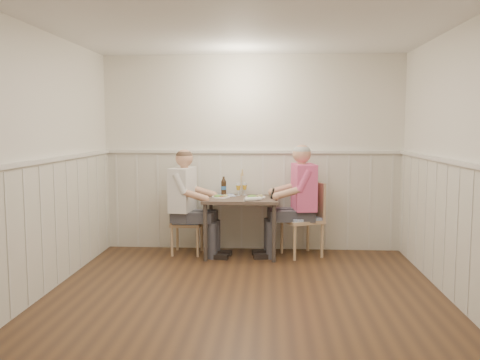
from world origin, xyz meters
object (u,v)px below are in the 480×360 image
Objects in this scene: dining_table at (241,206)px; beer_bottle at (224,187)px; chair_right at (306,216)px; chair_left at (183,220)px; diner_cream at (186,211)px; man_in_pink at (300,209)px; grass_vase at (240,183)px.

dining_table is 3.83× the size of beer_bottle.
dining_table is 0.85m from chair_right.
diner_cream reaches higher than chair_left.
beer_bottle is at bearing 165.88° from man_in_pink.
beer_bottle is 0.23m from grass_vase.
diner_cream is at bearing -178.13° from man_in_pink.
diner_cream is at bearing -147.01° from beer_bottle.
beer_bottle is at bearing 132.51° from dining_table.
diner_cream is 5.66× the size of beer_bottle.
chair_right is 3.85× the size of beer_bottle.
man_in_pink is at bearing 1.26° from dining_table.
beer_bottle is (0.51, 0.21, 0.42)m from chair_left.
grass_vase is at bearing 25.83° from diner_cream.
dining_table is 0.79m from chair_left.
beer_bottle is (-1.00, 0.25, 0.25)m from man_in_pink.
dining_table is 0.68× the size of diner_cream.
chair_right is at bearing 3.68° from diner_cream.
beer_bottle reaches higher than dining_table.
chair_left is 0.56× the size of man_in_pink.
chair_left is 0.59× the size of diner_cream.
dining_table is 0.40m from grass_vase.
chair_left reaches higher than dining_table.
grass_vase is at bearing 17.84° from chair_left.
man_in_pink is at bearing -19.91° from grass_vase.
chair_left is 0.90m from grass_vase.
grass_vase reaches higher than beer_bottle.
diner_cream reaches higher than chair_right.
grass_vase is at bearing 94.82° from dining_table.
chair_right is 0.65× the size of man_in_pink.
chair_right is at bearing 0.19° from chair_left.
chair_right is (0.83, 0.07, -0.14)m from dining_table.
man_in_pink is at bearing -14.12° from beer_bottle.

